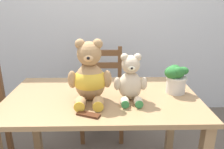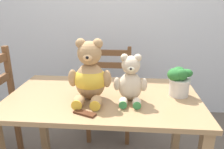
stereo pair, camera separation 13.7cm
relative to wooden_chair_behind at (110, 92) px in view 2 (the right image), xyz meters
name	(u,v)px [view 2 (the right image)]	position (x,y,z in m)	size (l,w,h in m)	color
wall_back	(116,5)	(0.02, 0.51, 0.85)	(8.00, 0.04, 2.60)	silver
dining_table	(103,110)	(0.02, -0.74, 0.18)	(1.28, 0.75, 0.74)	#9E7A51
wooden_chair_behind	(110,92)	(0.00, 0.00, 0.00)	(0.42, 0.42, 0.90)	brown
teddy_bear_left	(90,76)	(-0.05, -0.80, 0.45)	(0.27, 0.28, 0.39)	tan
teddy_bear_right	(130,81)	(0.20, -0.80, 0.42)	(0.21, 0.21, 0.30)	beige
potted_plant	(179,80)	(0.53, -0.70, 0.40)	(0.17, 0.15, 0.20)	beige
chocolate_bar	(85,113)	(-0.05, -1.01, 0.30)	(0.13, 0.04, 0.01)	#472314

